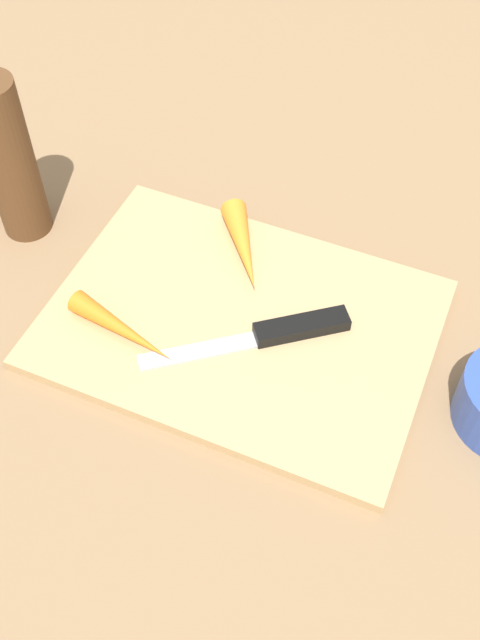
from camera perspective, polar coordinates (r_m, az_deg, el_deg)
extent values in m
plane|color=#8C6D4C|center=(0.72, 0.00, -0.59)|extent=(1.40, 1.40, 0.00)
cube|color=tan|center=(0.71, 0.00, -0.30)|extent=(0.36, 0.26, 0.01)
cube|color=#B7B7BC|center=(0.69, -3.27, -2.40)|extent=(0.10, 0.08, 0.00)
cube|color=black|center=(0.70, 4.74, -0.50)|extent=(0.08, 0.07, 0.01)
cone|color=orange|center=(0.75, 0.26, 5.65)|extent=(0.09, 0.11, 0.03)
cone|color=orange|center=(0.70, -9.03, -0.68)|extent=(0.12, 0.05, 0.02)
cylinder|color=brown|center=(0.78, -17.24, 11.55)|extent=(0.05, 0.05, 0.18)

